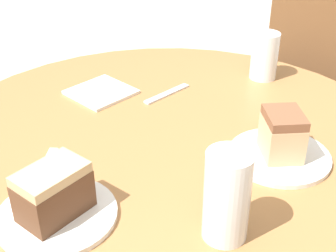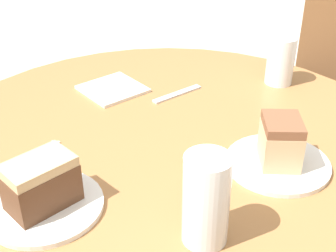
{
  "view_description": "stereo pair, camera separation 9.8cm",
  "coord_description": "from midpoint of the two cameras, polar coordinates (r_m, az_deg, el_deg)",
  "views": [
    {
      "loc": [
        0.38,
        -0.75,
        1.25
      ],
      "look_at": [
        0.0,
        0.0,
        0.75
      ],
      "focal_mm": 50.0,
      "sensor_mm": 36.0,
      "label": 1
    },
    {
      "loc": [
        0.47,
        -0.7,
        1.25
      ],
      "look_at": [
        0.0,
        0.0,
        0.75
      ],
      "focal_mm": 50.0,
      "sensor_mm": 36.0,
      "label": 2
    }
  ],
  "objects": [
    {
      "name": "glass_water",
      "position": [
        1.28,
        9.52,
        8.17
      ],
      "size": [
        0.07,
        0.07,
        0.13
      ],
      "color": "silver",
      "rests_on": "table"
    },
    {
      "name": "spoon",
      "position": [
        1.19,
        -2.47,
        3.89
      ],
      "size": [
        0.06,
        0.14,
        0.0
      ],
      "rotation": [
        0.0,
        0.0,
        1.26
      ],
      "color": "silver",
      "rests_on": "table"
    },
    {
      "name": "plate_near",
      "position": [
        0.84,
        -16.71,
        -10.46
      ],
      "size": [
        0.21,
        0.21,
        0.01
      ],
      "color": "silver",
      "rests_on": "table"
    },
    {
      "name": "cake_slice_far",
      "position": [
        0.93,
        10.87,
        -1.09
      ],
      "size": [
        0.11,
        0.11,
        0.09
      ],
      "rotation": [
        0.0,
        0.0,
        0.56
      ],
      "color": "tan",
      "rests_on": "plate_far"
    },
    {
      "name": "glass_lemonade",
      "position": [
        0.74,
        3.34,
        -9.3
      ],
      "size": [
        0.07,
        0.07,
        0.16
      ],
      "color": "beige",
      "rests_on": "table"
    },
    {
      "name": "plate_far",
      "position": [
        0.96,
        10.57,
        -3.71
      ],
      "size": [
        0.21,
        0.21,
        0.01
      ],
      "color": "silver",
      "rests_on": "table"
    },
    {
      "name": "napkin_stack",
      "position": [
        1.22,
        -10.47,
        4.03
      ],
      "size": [
        0.18,
        0.18,
        0.01
      ],
      "rotation": [
        0.0,
        0.0,
        -0.29
      ],
      "color": "silver",
      "rests_on": "table"
    },
    {
      "name": "chair",
      "position": [
        1.89,
        14.75,
        5.33
      ],
      "size": [
        0.46,
        0.5,
        0.92
      ],
      "rotation": [
        0.0,
        0.0,
        -0.06
      ],
      "color": "brown",
      "rests_on": "ground_plane"
    },
    {
      "name": "cake_slice_near",
      "position": [
        0.81,
        -17.23,
        -7.81
      ],
      "size": [
        0.1,
        0.13,
        0.09
      ],
      "rotation": [
        0.0,
        0.0,
        6.08
      ],
      "color": "brown",
      "rests_on": "plate_near"
    },
    {
      "name": "table",
      "position": [
        1.11,
        -2.57,
        -9.8
      ],
      "size": [
        1.1,
        1.1,
        0.71
      ],
      "color": "#9E6B3D",
      "rests_on": "ground_plane"
    },
    {
      "name": "fork",
      "position": [
        0.94,
        -18.05,
        -5.74
      ],
      "size": [
        0.09,
        0.17,
        0.0
      ],
      "rotation": [
        0.0,
        0.0,
        1.99
      ],
      "color": "silver",
      "rests_on": "table"
    }
  ]
}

